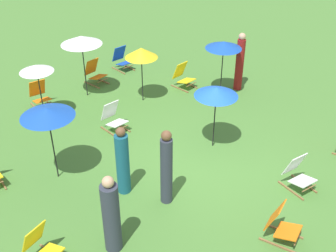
# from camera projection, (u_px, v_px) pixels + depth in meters

# --- Properties ---
(ground_plane) EXTENTS (40.00, 40.00, 0.00)m
(ground_plane) POSITION_uv_depth(u_px,v_px,m) (204.00, 160.00, 10.61)
(ground_plane) COLOR #477A33
(deckchair_0) EXTENTS (0.64, 0.85, 0.83)m
(deckchair_0) POSITION_uv_depth(u_px,v_px,m) (40.00, 95.00, 12.74)
(deckchair_0) COLOR olive
(deckchair_0) RESTS_ON ground
(deckchair_1) EXTENTS (0.50, 0.78, 0.83)m
(deckchair_1) POSITION_uv_depth(u_px,v_px,m) (183.00, 76.00, 13.83)
(deckchair_1) COLOR olive
(deckchair_1) RESTS_ON ground
(deckchair_2) EXTENTS (0.65, 0.86, 0.83)m
(deckchair_2) POSITION_uv_depth(u_px,v_px,m) (298.00, 174.00, 9.55)
(deckchair_2) COLOR olive
(deckchair_2) RESTS_ON ground
(deckchair_3) EXTENTS (0.60, 0.83, 0.83)m
(deckchair_3) POSITION_uv_depth(u_px,v_px,m) (41.00, 247.00, 7.75)
(deckchair_3) COLOR olive
(deckchair_3) RESTS_ON ground
(deckchair_5) EXTENTS (0.62, 0.84, 0.83)m
(deckchair_5) POSITION_uv_depth(u_px,v_px,m) (281.00, 225.00, 8.22)
(deckchair_5) COLOR olive
(deckchair_5) RESTS_ON ground
(deckchair_7) EXTENTS (0.55, 0.80, 0.83)m
(deckchair_7) POSITION_uv_depth(u_px,v_px,m) (122.00, 59.00, 15.02)
(deckchair_7) COLOR olive
(deckchair_7) RESTS_ON ground
(deckchair_8) EXTENTS (0.54, 0.80, 0.83)m
(deckchair_8) POSITION_uv_depth(u_px,v_px,m) (113.00, 118.00, 11.62)
(deckchair_8) COLOR olive
(deckchair_8) RESTS_ON ground
(deckchair_9) EXTENTS (0.50, 0.78, 0.83)m
(deckchair_9) POSITION_uv_depth(u_px,v_px,m) (95.00, 73.00, 14.07)
(deckchair_9) COLOR olive
(deckchair_9) RESTS_ON ground
(umbrella_0) EXTENTS (0.93, 0.93, 1.69)m
(umbrella_0) POSITION_uv_depth(u_px,v_px,m) (36.00, 68.00, 11.46)
(umbrella_0) COLOR black
(umbrella_0) RESTS_ON ground
(umbrella_1) EXTENTS (1.10, 1.10, 1.78)m
(umbrella_1) POSITION_uv_depth(u_px,v_px,m) (224.00, 45.00, 12.67)
(umbrella_1) COLOR black
(umbrella_1) RESTS_ON ground
(umbrella_2) EXTENTS (1.19, 1.19, 1.86)m
(umbrella_2) POSITION_uv_depth(u_px,v_px,m) (47.00, 112.00, 9.13)
(umbrella_2) COLOR black
(umbrella_2) RESTS_ON ground
(umbrella_3) EXTENTS (1.08, 1.08, 1.71)m
(umbrella_3) POSITION_uv_depth(u_px,v_px,m) (216.00, 92.00, 10.30)
(umbrella_3) COLOR black
(umbrella_3) RESTS_ON ground
(umbrella_4) EXTENTS (1.23, 1.23, 1.97)m
(umbrella_4) POSITION_uv_depth(u_px,v_px,m) (81.00, 40.00, 12.55)
(umbrella_4) COLOR black
(umbrella_4) RESTS_ON ground
(umbrella_5) EXTENTS (0.98, 0.98, 1.73)m
(umbrella_5) POSITION_uv_depth(u_px,v_px,m) (141.00, 53.00, 12.41)
(umbrella_5) COLOR black
(umbrella_5) RESTS_ON ground
(person_0) EXTENTS (0.34, 0.34, 1.82)m
(person_0) POSITION_uv_depth(u_px,v_px,m) (166.00, 168.00, 8.89)
(person_0) COLOR #333847
(person_0) RESTS_ON ground
(person_1) EXTENTS (0.42, 0.42, 1.73)m
(person_1) POSITION_uv_depth(u_px,v_px,m) (111.00, 216.00, 7.79)
(person_1) COLOR #333847
(person_1) RESTS_ON ground
(person_2) EXTENTS (0.41, 0.41, 1.69)m
(person_2) POSITION_uv_depth(u_px,v_px,m) (123.00, 162.00, 9.21)
(person_2) COLOR #195972
(person_2) RESTS_ON ground
(person_3) EXTENTS (0.35, 0.35, 1.90)m
(person_3) POSITION_uv_depth(u_px,v_px,m) (240.00, 63.00, 13.41)
(person_3) COLOR maroon
(person_3) RESTS_ON ground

